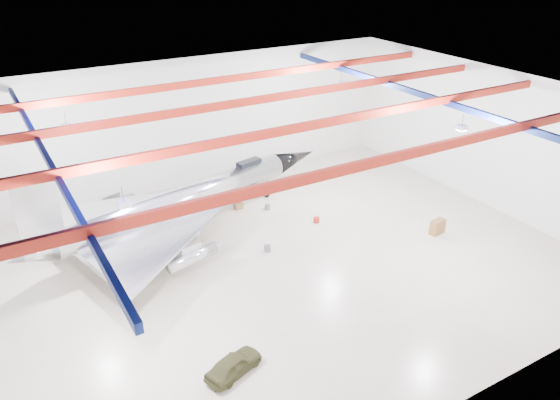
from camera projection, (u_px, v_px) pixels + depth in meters
floor at (265, 266)px, 36.39m from camera, size 40.00×40.00×0.00m
wall_back at (178, 125)px, 45.60m from camera, size 40.00×0.00×40.00m
wall_right at (486, 137)px, 43.04m from camera, size 0.00×30.00×30.00m
ceiling at (263, 105)px, 31.55m from camera, size 40.00×40.00×0.00m
ceiling_structure at (263, 116)px, 31.85m from camera, size 39.50×29.50×1.08m
jet_aircraft at (180, 203)px, 39.48m from camera, size 25.99×18.16×7.18m
jeep at (234, 365)px, 27.27m from camera, size 3.46×2.30×1.09m
desk at (437, 227)px, 40.07m from camera, size 1.29×0.80×1.10m
crate_ply at (187, 254)px, 37.38m from camera, size 0.71×0.65×0.40m
toolbox_red at (200, 208)px, 43.69m from camera, size 0.46×0.37×0.32m
engine_drum at (267, 248)px, 37.97m from camera, size 0.54×0.54×0.42m
parts_bin at (238, 206)px, 43.85m from camera, size 0.70×0.58×0.47m
crate_small at (103, 245)px, 38.49m from camera, size 0.52×0.47×0.31m
tool_chest at (316, 220)px, 41.77m from camera, size 0.54×0.54×0.41m
spares_box at (267, 207)px, 43.73m from camera, size 0.50×0.50×0.40m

